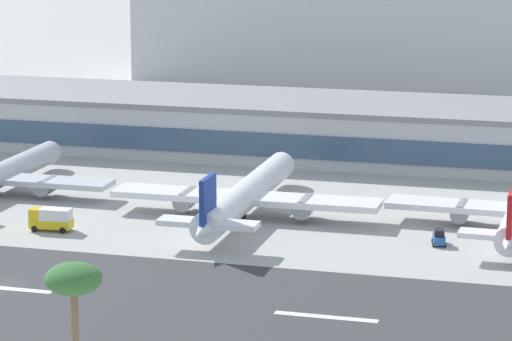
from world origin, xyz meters
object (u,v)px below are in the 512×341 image
at_px(palm_tree_0, 74,284).
at_px(distant_hotel_block, 340,12).
at_px(airliner_navy_tail_gate_1, 244,197).
at_px(terminal_building, 317,127).
at_px(service_baggage_tug_0, 439,237).
at_px(service_box_truck_1, 51,219).

bearing_deg(palm_tree_0, distant_hotel_block, 95.72).
distance_m(airliner_navy_tail_gate_1, palm_tree_0, 76.48).
bearing_deg(airliner_navy_tail_gate_1, palm_tree_0, -175.92).
xyz_separation_m(terminal_building, service_baggage_tug_0, (29.71, -54.93, -4.05)).
distance_m(service_box_truck_1, palm_tree_0, 69.51).
xyz_separation_m(airliner_navy_tail_gate_1, palm_tree_0, (6.03, -75.60, 9.91)).
relative_size(terminal_building, distant_hotel_block, 1.84).
height_order(distant_hotel_block, palm_tree_0, distant_hotel_block).
xyz_separation_m(terminal_building, palm_tree_0, (6.02, -123.72, 8.04)).
height_order(distant_hotel_block, service_baggage_tug_0, distant_hotel_block).
bearing_deg(airliner_navy_tail_gate_1, service_box_truck_1, 119.62).
distance_m(distant_hotel_block, airliner_navy_tail_gate_1, 145.33).
relative_size(terminal_building, service_baggage_tug_0, 52.62).
xyz_separation_m(terminal_building, distant_hotel_block, (-15.98, 95.68, 11.86)).
bearing_deg(terminal_building, service_box_truck_1, -111.42).
height_order(airliner_navy_tail_gate_1, palm_tree_0, palm_tree_0).
relative_size(service_box_truck_1, palm_tree_0, 0.41).
bearing_deg(palm_tree_0, service_box_truck_1, 116.36).
xyz_separation_m(airliner_navy_tail_gate_1, service_box_truck_1, (-24.41, -14.15, -1.44)).
bearing_deg(service_box_truck_1, palm_tree_0, 112.41).
distance_m(terminal_building, airliner_navy_tail_gate_1, 48.15).
xyz_separation_m(terminal_building, service_box_truck_1, (-24.43, -62.27, -3.31)).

